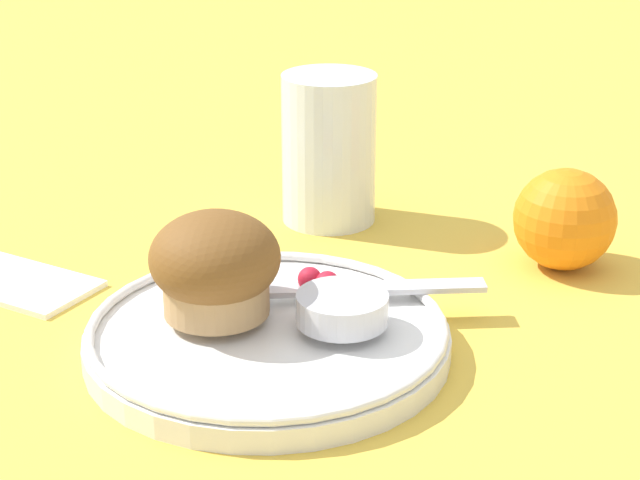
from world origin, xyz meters
The scene contains 9 objects.
ground_plane centered at (0.00, 0.00, 0.00)m, with size 3.00×3.00×0.00m, color gold.
plate centered at (0.00, -0.03, 0.01)m, with size 0.21×0.21×0.02m.
muffin centered at (-0.03, -0.03, 0.05)m, with size 0.08×0.08×0.06m.
cream_ramekin centered at (0.04, -0.01, 0.03)m, with size 0.05×0.05×0.02m.
berry_pair centered at (0.01, 0.02, 0.03)m, with size 0.03×0.01×0.01m.
butter_knife centered at (0.01, 0.02, 0.02)m, with size 0.17×0.12×0.00m.
orange_fruit centered at (0.11, 0.17, 0.03)m, with size 0.07×0.07×0.07m.
juice_glass centered at (-0.07, 0.17, 0.06)m, with size 0.07×0.07×0.11m.
folded_napkin centered at (-0.19, -0.03, 0.00)m, with size 0.11×0.06×0.01m.
Camera 1 is at (0.30, -0.49, 0.30)m, focal length 60.00 mm.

